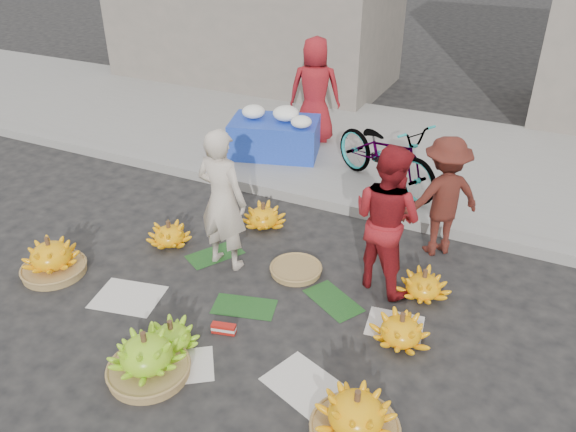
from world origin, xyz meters
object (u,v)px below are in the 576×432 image
at_px(bicycle, 386,153).
at_px(banana_bunch_0, 51,258).
at_px(vendor_cream, 222,200).
at_px(banana_bunch_4, 401,330).
at_px(flower_table, 275,135).

bearing_deg(bicycle, banana_bunch_0, 171.62).
bearing_deg(vendor_cream, banana_bunch_0, 36.14).
xyz_separation_m(banana_bunch_4, vendor_cream, (-2.20, 0.42, 0.68)).
height_order(flower_table, bicycle, bicycle).
relative_size(vendor_cream, flower_table, 1.08).
xyz_separation_m(banana_bunch_0, flower_table, (0.85, 3.86, 0.24)).
bearing_deg(banana_bunch_0, bicycle, 52.07).
bearing_deg(banana_bunch_4, vendor_cream, 169.19).
height_order(banana_bunch_0, bicycle, bicycle).
relative_size(banana_bunch_0, flower_table, 0.50).
distance_m(vendor_cream, flower_table, 2.97).
relative_size(banana_bunch_0, vendor_cream, 0.46).
height_order(banana_bunch_4, bicycle, bicycle).
relative_size(banana_bunch_4, bicycle, 0.35).
distance_m(banana_bunch_4, flower_table, 4.44).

